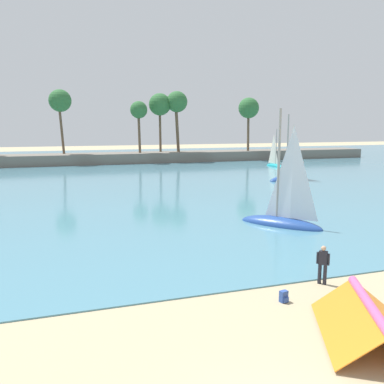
% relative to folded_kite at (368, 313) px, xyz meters
% --- Properties ---
extents(sea, '(220.00, 97.98, 0.06)m').
position_rel_folded_kite_xyz_m(sea, '(-4.75, 53.66, -0.83)').
color(sea, teal).
rests_on(sea, ground).
extents(palm_headland, '(110.65, 6.40, 13.69)m').
position_rel_folded_kite_xyz_m(palm_headland, '(-7.77, 62.61, 2.97)').
color(palm_headland, slate).
rests_on(palm_headland, ground).
extents(folded_kite, '(4.31, 4.98, 1.25)m').
position_rel_folded_kite_xyz_m(folded_kite, '(0.00, 0.00, 0.00)').
color(folded_kite, orange).
rests_on(folded_kite, ground).
extents(person_at_waterline, '(0.40, 0.43, 1.67)m').
position_rel_folded_kite_xyz_m(person_at_waterline, '(1.43, 4.27, 0.04)').
color(person_at_waterline, '#23232D').
rests_on(person_at_waterline, ground).
extents(backpack_near_kite, '(0.34, 0.32, 0.44)m').
position_rel_folded_kite_xyz_m(backpack_near_kite, '(-1.04, 3.19, -0.65)').
color(backpack_near_kite, '#2D4C9E').
rests_on(backpack_near_kite, ground).
extents(sailboat_near_shore, '(4.78, 5.53, 8.20)m').
position_rel_folded_kite_xyz_m(sailboat_near_shore, '(5.05, 13.61, -0.06)').
color(sailboat_near_shore, '#234793').
rests_on(sailboat_near_shore, sea).
extents(sailboat_toward_headland, '(1.60, 4.50, 6.42)m').
position_rel_folded_kite_xyz_m(sailboat_toward_headland, '(24.42, 48.88, -0.22)').
color(sailboat_toward_headland, teal).
rests_on(sailboat_toward_headland, sea).
extents(sailboat_far_left, '(6.06, 3.26, 8.42)m').
position_rel_folded_kite_xyz_m(sailboat_far_left, '(17.74, 33.63, -0.04)').
color(sailboat_far_left, '#234793').
rests_on(sailboat_far_left, sea).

